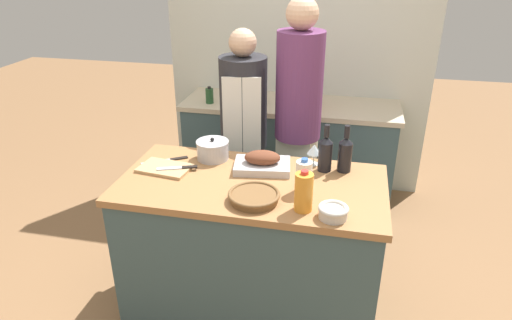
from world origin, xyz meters
TOP-DOWN VIEW (x-y plane):
  - ground_plane at (0.00, 0.00)m, footprint 12.00×12.00m
  - kitchen_island at (0.00, 0.00)m, footprint 1.47×0.75m
  - back_counter at (0.00, 1.47)m, footprint 1.81×0.60m
  - back_wall at (0.00, 1.82)m, footprint 2.31×0.10m
  - roasting_pan at (0.03, 0.16)m, footprint 0.35×0.26m
  - wicker_basket at (0.06, -0.20)m, footprint 0.27×0.27m
  - cutting_board at (-0.53, 0.04)m, footprint 0.32×0.23m
  - stock_pot at (-0.30, 0.24)m, footprint 0.20×0.20m
  - mixing_bowl at (0.46, -0.28)m, footprint 0.15×0.15m
  - juice_jug at (0.31, -0.23)m, footprint 0.09×0.09m
  - milk_jug at (0.29, -0.05)m, footprint 0.09×0.09m
  - wine_bottle_green at (0.38, 0.23)m, footprint 0.08×0.08m
  - wine_bottle_dark at (0.49, 0.24)m, footprint 0.08×0.08m
  - wine_glass_left at (0.31, 0.29)m, footprint 0.08×0.08m
  - knife_chef at (-0.56, 0.15)m, footprint 0.25×0.18m
  - knife_paring at (-0.44, 0.04)m, footprint 0.23×0.11m
  - stand_mixer at (0.12, 1.37)m, footprint 0.18×0.14m
  - condiment_bottle_tall at (-0.23, 1.40)m, footprint 0.07×0.07m
  - condiment_bottle_short at (-0.66, 1.33)m, footprint 0.07×0.07m
  - person_cook_aproned at (-0.23, 0.76)m, footprint 0.33×0.35m
  - person_cook_guest at (0.15, 0.79)m, footprint 0.32×0.32m

SIDE VIEW (x-z plane):
  - ground_plane at x=0.00m, z-range 0.00..0.00m
  - back_counter at x=0.00m, z-range 0.00..0.88m
  - kitchen_island at x=0.00m, z-range 0.00..0.90m
  - person_cook_aproned at x=-0.23m, z-range 0.09..1.69m
  - knife_chef at x=-0.56m, z-range 0.90..0.91m
  - cutting_board at x=-0.53m, z-range 0.90..0.92m
  - knife_paring at x=-0.44m, z-range 0.92..0.93m
  - wicker_basket at x=0.06m, z-range 0.90..0.95m
  - mixing_bowl at x=0.46m, z-range 0.90..0.97m
  - condiment_bottle_tall at x=-0.23m, z-range 0.88..1.01m
  - roasting_pan at x=0.03m, z-range 0.89..1.00m
  - condiment_bottle_short at x=-0.66m, z-range 0.88..1.02m
  - stock_pot at x=-0.30m, z-range 0.89..1.03m
  - milk_jug at x=0.29m, z-range 0.89..1.09m
  - wine_glass_left at x=0.31m, z-range 0.93..1.06m
  - juice_jug at x=0.31m, z-range 0.89..1.11m
  - wine_bottle_dark at x=0.49m, z-range 0.87..1.15m
  - wine_bottle_green at x=0.38m, z-range 0.87..1.15m
  - person_cook_guest at x=0.15m, z-range 0.11..1.92m
  - stand_mixer at x=0.12m, z-range 0.86..1.18m
  - back_wall at x=0.00m, z-range 0.00..2.55m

